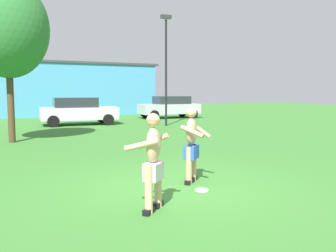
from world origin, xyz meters
name	(u,v)px	position (x,y,z in m)	size (l,w,h in m)	color
ground_plane	(175,187)	(0.00, 0.00, 0.00)	(80.00, 80.00, 0.00)	#38752D
player_with_cap	(153,158)	(-1.02, -1.13, 0.88)	(0.83, 0.71, 1.62)	black
player_in_blue	(192,143)	(0.48, 0.17, 0.85)	(0.75, 0.80, 1.62)	black
frisbee	(202,190)	(0.33, -0.50, 0.01)	(0.27, 0.27, 0.03)	white
car_silver_near_post	(170,107)	(8.54, 16.85, 0.82)	(4.38, 2.20, 1.58)	silver
car_white_far_end	(78,111)	(1.40, 14.56, 0.82)	(4.45, 2.35, 1.58)	white
lamp_post	(166,59)	(5.71, 11.80, 3.72)	(0.60, 0.24, 6.12)	black
outbuilding_behind_lot	(73,89)	(3.23, 24.25, 2.12)	(13.33, 5.38, 4.23)	#4C9ED1
tree_left_field	(8,29)	(-2.53, 8.51, 4.25)	(3.01, 3.01, 6.10)	#4C3823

